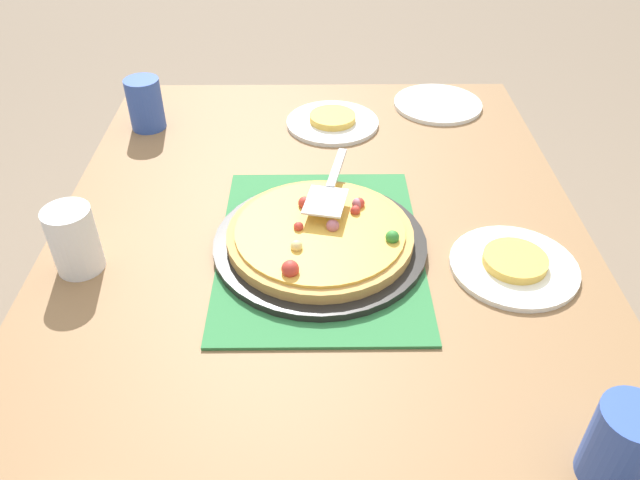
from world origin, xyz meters
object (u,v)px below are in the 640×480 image
Objects in this scene: pizza at (320,234)px; cup_near at (74,240)px; plate_near_left at (514,266)px; plate_side at (438,104)px; pizza_pan at (320,243)px; served_slice_right at (333,118)px; plate_far_right at (332,123)px; cup_far at (145,104)px; pizza_server at (330,187)px; served_slice_left at (515,260)px; cup_corner at (621,445)px.

cup_near is at bearing -83.70° from pizza.
plate_near_left is 1.00× the size of plate_side.
cup_near reaches higher than plate_near_left.
pizza_pan is 3.45× the size of served_slice_right.
cup_far reaches higher than plate_far_right.
pizza_server is at bearing 108.10° from cup_near.
plate_side is 2.00× the size of served_slice_right.
pizza_server is (-0.15, -0.31, 0.06)m from plate_near_left.
pizza is at bearing -99.68° from served_slice_left.
pizza_pan is at bearing 40.91° from cup_far.
cup_near is at bearing -40.83° from served_slice_right.
pizza_pan is at bearing -27.99° from plate_side.
plate_far_right is at bearing -150.51° from served_slice_left.
pizza is 3.00× the size of served_slice_right.
cup_corner is at bearing 2.75° from plate_side.
served_slice_right is (-0.53, -0.30, 0.00)m from served_slice_left.
cup_far is (0.11, -0.70, 0.06)m from plate_side.
plate_far_right is at bearing -90.00° from served_slice_right.
plate_far_right is at bearing 175.81° from pizza_pan.
pizza_server is at bearing -30.81° from plate_side.
cup_corner is (0.44, 0.35, 0.05)m from pizza_pan.
cup_corner is (0.92, 0.32, 0.04)m from served_slice_right.
pizza reaches higher than pizza_pan.
served_slice_left is (0.00, 0.00, 0.01)m from plate_near_left.
cup_near is 0.51× the size of pizza_server.
served_slice_left is 0.92× the size of cup_near.
pizza is at bearing -27.93° from plate_side.
plate_far_right is at bearing 91.12° from cup_far.
served_slice_right reaches higher than plate_near_left.
pizza_pan is at bearing -99.73° from served_slice_left.
plate_near_left is 1.83× the size of cup_near.
plate_near_left is 2.00× the size of served_slice_left.
served_slice_right is at bearing 91.12° from cup_far.
pizza is 1.50× the size of plate_near_left.
pizza is at bearing -141.68° from cup_corner.
plate_side is 1.02m from cup_corner.
plate_near_left is at bearing 2.86° from plate_side.
cup_far is at bearing -81.47° from plate_side.
pizza is at bearing -99.68° from plate_near_left.
plate_far_right is 0.94× the size of pizza_server.
cup_corner reaches higher than pizza_pan.
served_slice_left is 1.00× the size of served_slice_right.
pizza_server is at bearing 48.90° from cup_far.
plate_near_left is 0.36m from pizza_server.
cup_corner is 0.63m from pizza_server.
pizza is 0.47m from plate_far_right.
served_slice_right is (-0.47, 0.03, 0.01)m from pizza_pan.
pizza_server is (-0.15, -0.31, 0.05)m from served_slice_left.
plate_side is at bearing 98.53° from cup_far.
served_slice_left is at bearing 89.14° from cup_near.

